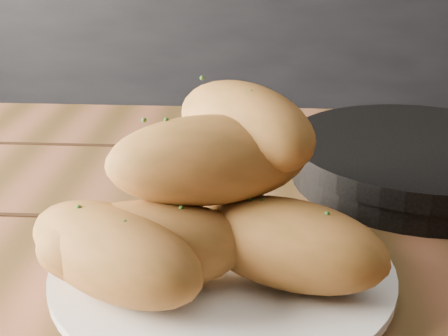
% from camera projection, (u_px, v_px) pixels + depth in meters
% --- Properties ---
extents(counter, '(2.80, 0.60, 0.90)m').
position_uv_depth(counter, '(418.00, 101.00, 2.07)').
color(counter, black).
rests_on(counter, ground).
extents(plate, '(0.27, 0.27, 0.02)m').
position_uv_depth(plate, '(222.00, 273.00, 0.49)').
color(plate, white).
rests_on(plate, table).
extents(bread_rolls, '(0.29, 0.24, 0.14)m').
position_uv_depth(bread_rolls, '(203.00, 204.00, 0.46)').
color(bread_rolls, '#AD6730').
rests_on(bread_rolls, plate).
extents(skillet, '(0.40, 0.28, 0.05)m').
position_uv_depth(skillet, '(421.00, 160.00, 0.67)').
color(skillet, black).
rests_on(skillet, table).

